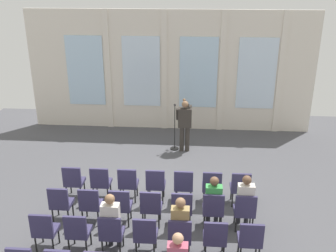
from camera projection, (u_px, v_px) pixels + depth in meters
The scene contains 29 objects.
ground_plane at pixel (154, 214), 9.29m from camera, with size 14.40×14.40×0.00m, color #4C4C51.
rear_partition at pixel (171, 72), 13.62m from camera, with size 10.03×0.14×4.24m.
speaker at pixel (185, 122), 12.21m from camera, with size 0.50×0.69×1.69m.
mic_stand at pixel (175, 139), 12.55m from camera, with size 0.28×0.28×1.55m.
chair_r0_c0 at pixel (74, 180), 9.71m from camera, with size 0.46×0.44×0.94m.
chair_r0_c1 at pixel (101, 181), 9.66m from camera, with size 0.46×0.44×0.94m.
chair_r0_c2 at pixel (128, 182), 9.62m from camera, with size 0.46×0.44×0.94m.
chair_r0_c3 at pixel (156, 183), 9.57m from camera, with size 0.46×0.44×0.94m.
chair_r0_c4 at pixel (184, 184), 9.52m from camera, with size 0.46×0.44×0.94m.
chair_r0_c5 at pixel (212, 185), 9.47m from camera, with size 0.46×0.44×0.94m.
chair_r0_c6 at pixel (240, 186), 9.43m from camera, with size 0.46×0.44×0.94m.
chair_r1_c0 at pixel (60, 202), 8.79m from camera, with size 0.46×0.44×0.94m.
chair_r1_c1 at pixel (90, 203), 8.74m from camera, with size 0.46×0.44×0.94m.
chair_r1_c2 at pixel (121, 204), 8.69m from camera, with size 0.46×0.44×0.94m.
chair_r1_c3 at pixel (151, 206), 8.65m from camera, with size 0.46×0.44×0.94m.
chair_r1_c4 at pixel (182, 207), 8.60m from camera, with size 0.46×0.44×0.94m.
chair_r1_c5 at pixel (213, 208), 8.55m from camera, with size 0.46×0.44×0.94m.
audience_r1_c5 at pixel (213, 199), 8.56m from camera, with size 0.36×0.39×1.29m.
chair_r1_c6 at pixel (245, 209), 8.51m from camera, with size 0.46×0.44×0.94m.
audience_r1_c6 at pixel (245, 199), 8.50m from camera, with size 0.36×0.39×1.35m.
chair_r2_c0 at pixel (44, 229), 7.87m from camera, with size 0.46×0.44×0.94m.
chair_r2_c1 at pixel (78, 230), 7.82m from camera, with size 0.46×0.44×0.94m.
chair_r2_c2 at pixel (111, 232), 7.77m from camera, with size 0.46×0.44×0.94m.
audience_r2_c2 at pixel (111, 220), 7.76m from camera, with size 0.36×0.39×1.37m.
chair_r2_c3 at pixel (145, 233), 7.73m from camera, with size 0.46×0.44×0.94m.
chair_r2_c4 at pixel (180, 235), 7.68m from camera, with size 0.46×0.44×0.94m.
audience_r2_c4 at pixel (180, 224), 7.67m from camera, with size 0.36×0.39×1.35m.
chair_r2_c5 at pixel (215, 237), 7.63m from camera, with size 0.46×0.44×0.94m.
chair_r2_c6 at pixel (250, 238), 7.58m from camera, with size 0.46×0.44×0.94m.
Camera 1 is at (0.92, -7.81, 5.38)m, focal length 41.49 mm.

